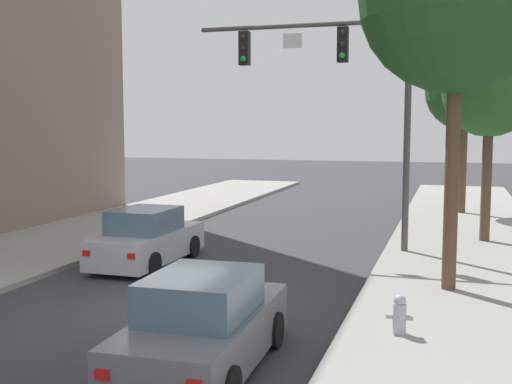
{
  "coord_description": "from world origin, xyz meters",
  "views": [
    {
      "loc": [
        5.91,
        -11.97,
        3.87
      ],
      "look_at": [
        0.53,
        5.36,
        2.0
      ],
      "focal_mm": 44.57,
      "sensor_mm": 36.0,
      "label": 1
    }
  ],
  "objects_px": {
    "car_lead_silver": "(147,239)",
    "street_tree_third": "(465,91)",
    "street_tree_second": "(490,92)",
    "fire_hydrant": "(400,314)",
    "car_following_grey": "(204,327)",
    "traffic_signal_mast": "(345,78)"
  },
  "relations": [
    {
      "from": "traffic_signal_mast",
      "to": "street_tree_second",
      "type": "distance_m",
      "value": 4.95
    },
    {
      "from": "car_lead_silver",
      "to": "fire_hydrant",
      "type": "distance_m",
      "value": 8.61
    },
    {
      "from": "car_following_grey",
      "to": "fire_hydrant",
      "type": "distance_m",
      "value": 3.69
    },
    {
      "from": "car_lead_silver",
      "to": "car_following_grey",
      "type": "height_order",
      "value": "same"
    },
    {
      "from": "car_lead_silver",
      "to": "street_tree_third",
      "type": "height_order",
      "value": "street_tree_third"
    },
    {
      "from": "car_lead_silver",
      "to": "street_tree_third",
      "type": "bearing_deg",
      "value": 56.38
    },
    {
      "from": "traffic_signal_mast",
      "to": "street_tree_third",
      "type": "xyz_separation_m",
      "value": [
        3.6,
        9.51,
        0.04
      ]
    },
    {
      "from": "street_tree_second",
      "to": "fire_hydrant",
      "type": "bearing_deg",
      "value": -100.31
    },
    {
      "from": "street_tree_second",
      "to": "traffic_signal_mast",
      "type": "bearing_deg",
      "value": -149.14
    },
    {
      "from": "car_lead_silver",
      "to": "street_tree_second",
      "type": "bearing_deg",
      "value": 32.76
    },
    {
      "from": "fire_hydrant",
      "to": "street_tree_third",
      "type": "distance_m",
      "value": 18.14
    },
    {
      "from": "car_lead_silver",
      "to": "street_tree_second",
      "type": "height_order",
      "value": "street_tree_second"
    },
    {
      "from": "car_lead_silver",
      "to": "fire_hydrant",
      "type": "height_order",
      "value": "car_lead_silver"
    },
    {
      "from": "traffic_signal_mast",
      "to": "car_lead_silver",
      "type": "distance_m",
      "value": 7.6
    },
    {
      "from": "car_lead_silver",
      "to": "fire_hydrant",
      "type": "bearing_deg",
      "value": -31.7
    },
    {
      "from": "traffic_signal_mast",
      "to": "car_lead_silver",
      "type": "bearing_deg",
      "value": -145.69
    },
    {
      "from": "traffic_signal_mast",
      "to": "car_following_grey",
      "type": "relative_size",
      "value": 1.75
    },
    {
      "from": "fire_hydrant",
      "to": "street_tree_second",
      "type": "distance_m",
      "value": 11.53
    },
    {
      "from": "street_tree_third",
      "to": "street_tree_second",
      "type": "bearing_deg",
      "value": -84.75
    },
    {
      "from": "car_following_grey",
      "to": "street_tree_third",
      "type": "bearing_deg",
      "value": 78.27
    },
    {
      "from": "car_lead_silver",
      "to": "street_tree_third",
      "type": "distance_m",
      "value": 16.19
    },
    {
      "from": "street_tree_third",
      "to": "car_lead_silver",
      "type": "bearing_deg",
      "value": -123.62
    }
  ]
}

